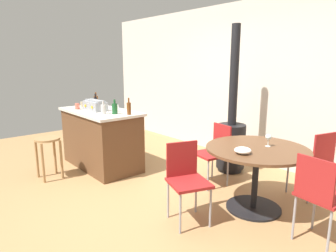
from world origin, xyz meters
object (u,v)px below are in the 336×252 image
object	(u,v)px
cup_0	(116,108)
cup_1	(83,105)
bottle_3	(96,100)
wooden_stool	(48,148)
folding_chair_far	(320,193)
dining_table	(256,162)
cup_2	(104,104)
folding_chair_left	(315,159)
folding_chair_near	(186,176)
bottle_0	(115,108)
toolbox	(95,105)
cup_3	(77,106)
kitchen_island	(101,138)
serving_bowl	(243,150)
bottle_2	(103,109)
bottle_1	(96,102)
bottle_4	(129,108)
wine_glass	(268,137)
wood_stove	(231,137)
folding_chair_right	(215,150)

from	to	relation	value
cup_0	cup_1	distance (m)	0.76
bottle_3	cup_1	distance (m)	0.32
wooden_stool	folding_chair_far	distance (m)	3.57
dining_table	cup_2	bearing A→B (deg)	-170.94
folding_chair_far	folding_chair_left	distance (m)	1.11
folding_chair_far	cup_2	bearing A→B (deg)	-175.66
folding_chair_near	bottle_0	xyz separation A→B (m)	(-1.69, 0.14, 0.52)
folding_chair_far	toolbox	xyz separation A→B (m)	(-3.33, -0.53, 0.49)
cup_0	cup_3	distance (m)	0.71
kitchen_island	wooden_stool	bearing A→B (deg)	-92.96
folding_chair_near	toolbox	xyz separation A→B (m)	(-2.19, 0.08, 0.52)
serving_bowl	folding_chair_left	bearing A→B (deg)	76.09
bottle_2	bottle_1	bearing A→B (deg)	160.89
bottle_4	wine_glass	size ratio (longest dim) A/B	1.73
folding_chair_left	cup_1	bearing A→B (deg)	-154.73
bottle_3	bottle_2	bearing A→B (deg)	-21.03
wood_stove	serving_bowl	xyz separation A→B (m)	(1.00, -1.11, 0.23)
folding_chair_far	folding_chair_left	world-z (taller)	folding_chair_far
toolbox	serving_bowl	distance (m)	2.60
cup_3	serving_bowl	xyz separation A→B (m)	(2.84, 0.56, -0.20)
bottle_0	cup_0	bearing A→B (deg)	143.19
wooden_stool	bottle_1	size ratio (longest dim) A/B	2.75
folding_chair_near	serving_bowl	world-z (taller)	folding_chair_near
wood_stove	bottle_4	distance (m)	1.64
bottle_3	wine_glass	bearing A→B (deg)	10.16
folding_chair_near	serving_bowl	size ratio (longest dim) A/B	4.74
wine_glass	kitchen_island	bearing A→B (deg)	-162.78
wooden_stool	folding_chair_far	bearing A→B (deg)	21.61
folding_chair_left	cup_2	distance (m)	3.32
dining_table	bottle_4	size ratio (longest dim) A/B	4.64
cup_2	kitchen_island	bearing A→B (deg)	-39.47
folding_chair_right	folding_chair_left	bearing A→B (deg)	28.53
kitchen_island	wooden_stool	distance (m)	0.84
folding_chair_left	folding_chair_right	distance (m)	1.26
bottle_4	toolbox	bearing A→B (deg)	-164.59
bottle_0	wooden_stool	bearing A→B (deg)	-120.10
wooden_stool	folding_chair_left	bearing A→B (deg)	39.16
folding_chair_near	folding_chair_left	size ratio (longest dim) A/B	0.98
cup_2	folding_chair_near	bearing A→B (deg)	-7.99
folding_chair_far	bottle_4	bearing A→B (deg)	-172.77
cup_0	bottle_0	bearing A→B (deg)	-36.81
folding_chair_left	serving_bowl	distance (m)	1.19
bottle_1	bottle_4	bearing A→B (deg)	0.08
cup_2	folding_chair_left	bearing A→B (deg)	22.52
bottle_3	cup_2	xyz separation A→B (m)	(0.32, -0.02, -0.04)
wooden_stool	bottle_0	distance (m)	1.13
wooden_stool	bottle_3	world-z (taller)	bottle_3
cup_1	cup_3	xyz separation A→B (m)	(0.13, -0.16, -0.00)
kitchen_island	cup_1	size ratio (longest dim) A/B	13.28
folding_chair_near	bottle_2	distance (m)	1.84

